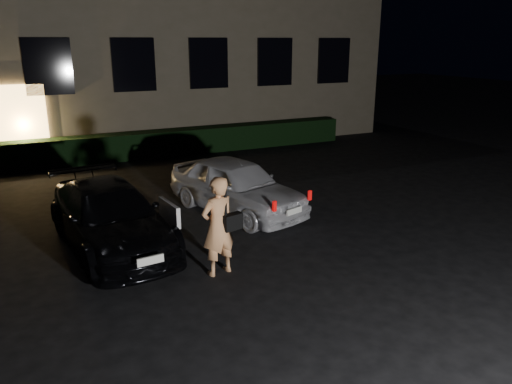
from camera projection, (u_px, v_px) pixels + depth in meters
name	position (u px, v px, depth m)	size (l,w,h in m)	color
ground	(305.00, 296.00, 7.68)	(80.00, 80.00, 0.00)	black
hedge	(142.00, 145.00, 16.60)	(15.00, 0.70, 0.85)	black
sedan	(110.00, 216.00, 9.39)	(2.10, 4.26, 1.18)	black
hatch	(236.00, 186.00, 11.28)	(2.48, 3.92, 1.24)	silver
man	(218.00, 226.00, 8.19)	(0.77, 0.54, 1.69)	tan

